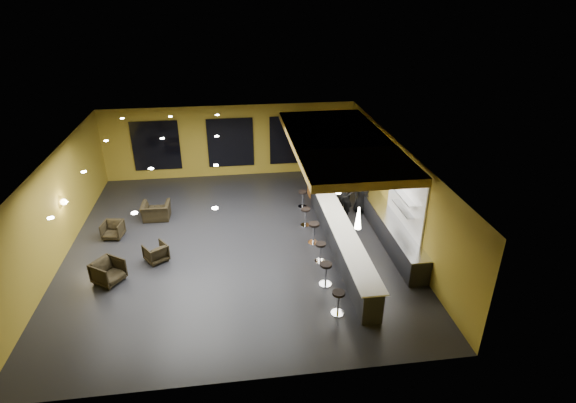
{
  "coord_description": "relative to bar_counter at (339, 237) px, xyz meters",
  "views": [
    {
      "loc": [
        -0.0,
        -14.41,
        8.7
      ],
      "look_at": [
        2.0,
        0.5,
        1.3
      ],
      "focal_mm": 28.0,
      "sensor_mm": 36.0,
      "label": 1
    }
  ],
  "objects": [
    {
      "name": "wall_front",
      "position": [
        -3.65,
        -5.55,
        1.25
      ],
      "size": [
        12.0,
        0.1,
        3.5
      ],
      "primitive_type": "cube",
      "color": "olive",
      "rests_on": "floor"
    },
    {
      "name": "wall_back",
      "position": [
        -3.65,
        7.55,
        1.25
      ],
      "size": [
        12.0,
        0.1,
        3.5
      ],
      "primitive_type": "cube",
      "color": "olive",
      "rests_on": "floor"
    },
    {
      "name": "armchair_a",
      "position": [
        -7.76,
        -0.91,
        -0.12
      ],
      "size": [
        1.16,
        1.15,
        0.77
      ],
      "primitive_type": "imported",
      "rotation": [
        0.0,
        0.0,
        0.97
      ],
      "color": "black",
      "rests_on": "floor"
    },
    {
      "name": "bar_stool_4",
      "position": [
        -0.9,
        1.9,
        -0.02
      ],
      "size": [
        0.38,
        0.38,
        0.75
      ],
      "rotation": [
        0.0,
        0.0,
        -0.12
      ],
      "color": "silver",
      "rests_on": "floor"
    },
    {
      "name": "staff_a",
      "position": [
        0.72,
        2.26,
        0.43
      ],
      "size": [
        0.81,
        0.69,
        1.87
      ],
      "primitive_type": "imported",
      "rotation": [
        0.0,
        0.0,
        -0.44
      ],
      "color": "black",
      "rests_on": "floor"
    },
    {
      "name": "wall_shelf_lower",
      "position": [
        2.17,
        -0.2,
        1.1
      ],
      "size": [
        0.3,
        1.5,
        0.03
      ],
      "primitive_type": "cube",
      "color": "silver",
      "rests_on": "wall_right"
    },
    {
      "name": "tile_backsplash",
      "position": [
        2.31,
        0.0,
        1.5
      ],
      "size": [
        0.06,
        3.2,
        2.4
      ],
      "primitive_type": "cube",
      "color": "white",
      "rests_on": "wall_right"
    },
    {
      "name": "wall_sconce",
      "position": [
        -9.53,
        1.5,
        1.3
      ],
      "size": [
        0.22,
        0.22,
        0.22
      ],
      "primitive_type": "sphere",
      "color": "#FFE5B2",
      "rests_on": "wall_left"
    },
    {
      "name": "window_right",
      "position": [
        -0.65,
        7.44,
        1.2
      ],
      "size": [
        2.2,
        0.06,
        2.4
      ],
      "primitive_type": "cube",
      "color": "black",
      "rests_on": "wall_back"
    },
    {
      "name": "bar_stool_5",
      "position": [
        -0.75,
        3.53,
        -0.03
      ],
      "size": [
        0.37,
        0.37,
        0.74
      ],
      "rotation": [
        0.0,
        0.0,
        -0.07
      ],
      "color": "silver",
      "rests_on": "floor"
    },
    {
      "name": "column",
      "position": [
        0.0,
        4.6,
        1.25
      ],
      "size": [
        0.6,
        0.6,
        3.5
      ],
      "primitive_type": "cube",
      "color": "#955421",
      "rests_on": "floor"
    },
    {
      "name": "floor",
      "position": [
        -3.65,
        1.0,
        -0.55
      ],
      "size": [
        12.0,
        13.0,
        0.1
      ],
      "primitive_type": "cube",
      "color": "black",
      "rests_on": "ground"
    },
    {
      "name": "pendant_1",
      "position": [
        0.0,
        0.5,
        1.85
      ],
      "size": [
        0.2,
        0.2,
        0.7
      ],
      "primitive_type": "cone",
      "color": "white",
      "rests_on": "wood_soffit"
    },
    {
      "name": "bar_stool_2",
      "position": [
        -0.83,
        -0.69,
        -0.03
      ],
      "size": [
        0.37,
        0.37,
        0.74
      ],
      "rotation": [
        0.0,
        0.0,
        0.01
      ],
      "color": "silver",
      "rests_on": "floor"
    },
    {
      "name": "bar_stool_3",
      "position": [
        -0.83,
        0.56,
        0.03
      ],
      "size": [
        0.42,
        0.42,
        0.82
      ],
      "rotation": [
        0.0,
        0.0,
        -0.42
      ],
      "color": "silver",
      "rests_on": "floor"
    },
    {
      "name": "bar_counter",
      "position": [
        0.0,
        0.0,
        0.0
      ],
      "size": [
        0.6,
        8.0,
        1.0
      ],
      "primitive_type": "cube",
      "color": "black",
      "rests_on": "floor"
    },
    {
      "name": "pendant_0",
      "position": [
        0.0,
        -2.0,
        1.85
      ],
      "size": [
        0.2,
        0.2,
        0.7
      ],
      "primitive_type": "cone",
      "color": "white",
      "rests_on": "wood_soffit"
    },
    {
      "name": "bar_top",
      "position": [
        0.0,
        0.0,
        0.52
      ],
      "size": [
        0.78,
        8.1,
        0.05
      ],
      "primitive_type": "cube",
      "color": "white",
      "rests_on": "bar_counter"
    },
    {
      "name": "armchair_c",
      "position": [
        -8.22,
        1.94,
        -0.17
      ],
      "size": [
        0.8,
        0.82,
        0.65
      ],
      "primitive_type": "imported",
      "rotation": [
        0.0,
        0.0,
        -0.16
      ],
      "color": "black",
      "rests_on": "floor"
    },
    {
      "name": "window_center",
      "position": [
        -3.65,
        7.44,
        1.2
      ],
      "size": [
        2.2,
        0.06,
        2.4
      ],
      "primitive_type": "cube",
      "color": "black",
      "rests_on": "wall_back"
    },
    {
      "name": "wall_shelf_upper",
      "position": [
        2.17,
        -0.2,
        1.55
      ],
      "size": [
        0.3,
        1.5,
        0.03
      ],
      "primitive_type": "cube",
      "color": "silver",
      "rests_on": "wall_right"
    },
    {
      "name": "wall_left",
      "position": [
        -9.7,
        1.0,
        1.25
      ],
      "size": [
        0.1,
        13.0,
        3.5
      ],
      "primitive_type": "cube",
      "color": "olive",
      "rests_on": "floor"
    },
    {
      "name": "armchair_d",
      "position": [
        -6.79,
        3.23,
        -0.15
      ],
      "size": [
        1.11,
        0.97,
        0.71
      ],
      "primitive_type": "imported",
      "rotation": [
        0.0,
        0.0,
        3.12
      ],
      "color": "black",
      "rests_on": "floor"
    },
    {
      "name": "window_left",
      "position": [
        -7.15,
        7.44,
        1.2
      ],
      "size": [
        2.2,
        0.06,
        2.4
      ],
      "primitive_type": "cube",
      "color": "black",
      "rests_on": "wall_back"
    },
    {
      "name": "staff_c",
      "position": [
        1.6,
        2.75,
        0.36
      ],
      "size": [
        0.98,
        0.83,
        1.71
      ],
      "primitive_type": "imported",
      "rotation": [
        0.0,
        0.0,
        0.41
      ],
      "color": "black",
      "rests_on": "floor"
    },
    {
      "name": "armchair_b",
      "position": [
        -6.42,
        0.13,
        -0.18
      ],
      "size": [
        0.97,
        0.97,
        0.65
      ],
      "primitive_type": "imported",
      "rotation": [
        0.0,
        0.0,
        3.73
      ],
      "color": "black",
      "rests_on": "floor"
    },
    {
      "name": "wall_right",
      "position": [
        2.4,
        1.0,
        1.25
      ],
      "size": [
        0.1,
        13.0,
        3.5
      ],
      "primitive_type": "cube",
      "color": "olive",
      "rests_on": "floor"
    },
    {
      "name": "pendant_2",
      "position": [
        0.0,
        3.0,
        1.85
      ],
      "size": [
        0.2,
        0.2,
        0.7
      ],
      "primitive_type": "cone",
      "color": "white",
      "rests_on": "wood_soffit"
    },
    {
      "name": "staff_b",
      "position": [
        1.18,
        3.59,
        0.31
      ],
      "size": [
        0.97,
        0.88,
        1.63
      ],
      "primitive_type": "imported",
      "rotation": [
        0.0,
        0.0,
        -0.42
      ],
      "color": "black",
      "rests_on": "floor"
    },
    {
      "name": "wood_soffit",
      "position": [
        0.35,
        2.0,
        2.86
      ],
      "size": [
        3.6,
        8.0,
        0.28
      ],
      "primitive_type": "cube",
      "color": "#AF8733",
      "rests_on": "ceiling"
    },
    {
      "name": "prep_counter",
      "position": [
        2.0,
        0.5,
        -0.07
      ],
      "size": [
        0.7,
        6.0,
        0.86
      ],
      "primitive_type": "cube",
      "color": "black",
      "rests_on": "floor"
    },
    {
      "name": "bar_stool_1",
      "position": [
        -0.92,
        -1.99,
        0.0
      ],
      "size": [
        0.4,
        0.4,
        0.79
      ],
      "rotation": [
        0.0,
        0.0,
        -0.27
      ],
      "color": "silver",
      "rests_on": "floor"
    },
    {
      "name": "bar_stool_0",
      "position": [
        -0.85,
        -3.4,
        -0.01
      ],
      "size": [
        0.39,
        0.39,
        0.77
      ],
      "rotation": [
        0.0,
        0.0,
        0.23
      ],
      "color": "silver",
      "rests_on": "floor"
    },
    {
      "name": "ceiling",
      "position": [
        -3.65,
        1.0,
        3.05
      ],
      "size": [
        12.0,
        13.0,
        0.1
      ],
      "primitive_type": "cube",
      "color": "black"
    },
    {
      "name": "prep_top",
      "position": [
        2.0,
        0.5,
        0.39
      ],
      "size": [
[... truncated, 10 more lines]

